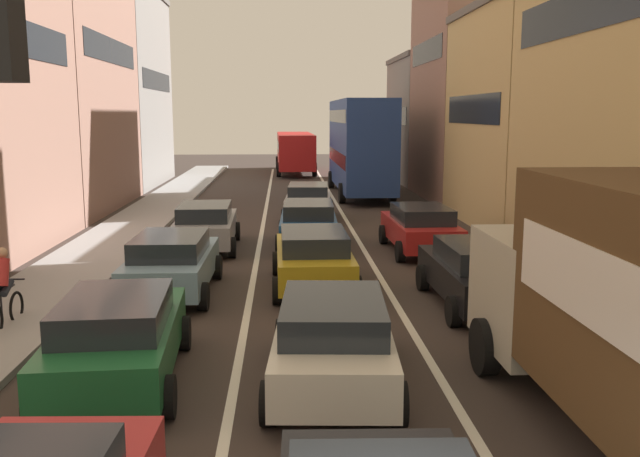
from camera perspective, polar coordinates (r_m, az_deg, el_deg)
The scene contains 16 objects.
sidewalk_left at distance 25.28m, azimuth -16.36°, elevation -0.54°, with size 2.60×64.00×0.14m, color #979797.
lane_stripe_left at distance 24.63m, azimuth -4.96°, elevation -0.60°, with size 0.16×60.00×0.01m, color silver.
lane_stripe_right at distance 24.75m, azimuth 2.94°, elevation -0.52°, with size 0.16×60.00×0.01m, color silver.
building_row_right at distance 27.09m, azimuth 20.85°, elevation 12.21°, with size 7.20×43.90×13.82m.
sedan_centre_lane_second at distance 11.03m, azimuth 1.10°, elevation -9.19°, with size 2.29×4.41×1.49m.
wagon_left_lane_second at distance 11.60m, azimuth -16.58°, elevation -8.64°, with size 2.27×4.40×1.49m.
hatchback_centre_lane_third at distance 17.06m, azimuth -0.56°, elevation -2.42°, with size 2.11×4.32×1.49m.
sedan_left_lane_third at distance 16.86m, azimuth -12.30°, elevation -2.79°, with size 2.10×4.32×1.49m.
coupe_centre_lane_fourth at distance 22.49m, azimuth -0.98°, elevation 0.51°, with size 2.17×4.36×1.49m.
sedan_left_lane_fourth at distance 22.29m, azimuth -9.56°, elevation 0.30°, with size 2.13×4.34×1.49m.
sedan_centre_lane_fifth at distance 28.18m, azimuth -0.98°, elevation 2.35°, with size 2.27×4.40×1.49m.
sedan_right_lane_behind_truck at distance 15.85m, azimuth 13.07°, elevation -3.60°, with size 2.12×4.33×1.49m.
wagon_right_lane_far at distance 21.72m, azimuth 8.42°, elevation 0.08°, with size 2.15×4.35×1.49m.
bus_mid_queue_primary at distance 36.50m, azimuth 3.39°, elevation 7.19°, with size 2.85×10.52×5.06m.
bus_far_queue_secondary at distance 50.75m, azimuth -2.11°, elevation 6.66°, with size 2.94×10.54×2.90m.
cyclist_on_sidewalk at distance 15.07m, azimuth -24.98°, elevation -4.74°, with size 0.50×1.73×1.72m.
Camera 1 is at (-0.87, -4.23, 4.35)m, focal length 38.21 mm.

